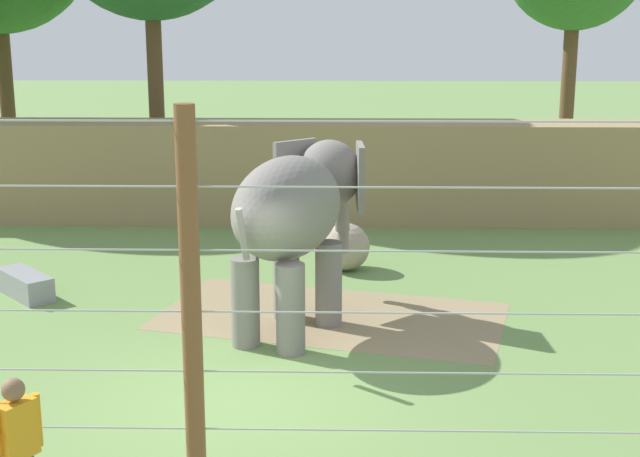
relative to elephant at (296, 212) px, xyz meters
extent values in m
plane|color=#6B8E4C|center=(-0.70, -2.83, -1.94)|extent=(120.00, 120.00, 0.00)
cube|color=#937F5B|center=(0.55, 0.63, -1.93)|extent=(6.31, 4.37, 0.01)
cube|color=#997F56|center=(-0.70, 8.06, -0.72)|extent=(36.00, 1.80, 2.43)
cylinder|color=gray|center=(-0.20, 0.52, -1.24)|extent=(0.44, 0.44, 1.39)
cylinder|color=gray|center=(0.51, 0.23, -1.24)|extent=(0.44, 0.44, 1.39)
cylinder|color=gray|center=(-0.75, -0.79, -1.24)|extent=(0.44, 0.44, 1.39)
cylinder|color=gray|center=(-0.04, -1.08, -1.24)|extent=(0.44, 0.44, 1.39)
ellipsoid|color=gray|center=(-0.12, -0.28, 0.13)|extent=(2.29, 2.93, 1.59)
ellipsoid|color=gray|center=(0.51, 1.22, 0.41)|extent=(1.39, 1.33, 1.15)
cube|color=gray|center=(-0.08, 1.36, 0.41)|extent=(0.73, 0.68, 1.10)
cube|color=gray|center=(1.02, 0.89, 0.41)|extent=(0.13, 0.90, 1.10)
cylinder|color=gray|center=(0.68, 1.61, 0.00)|extent=(0.48, 0.57, 0.62)
cylinder|color=gray|center=(0.72, 1.72, -0.44)|extent=(0.38, 0.43, 0.58)
cylinder|color=gray|center=(0.75, 1.79, -0.85)|extent=(0.27, 0.27, 0.55)
cylinder|color=gray|center=(-0.68, -1.61, 0.03)|extent=(0.21, 0.32, 0.80)
sphere|color=gray|center=(0.82, 3.48, -1.46)|extent=(0.95, 0.95, 0.95)
cylinder|color=brown|center=(-0.81, -5.18, 0.13)|extent=(0.21, 0.21, 4.13)
cylinder|color=#B7B7BC|center=(-0.70, -5.18, -1.19)|extent=(10.56, 0.02, 0.02)
cylinder|color=#B7B7BC|center=(-0.70, -5.18, -0.55)|extent=(10.56, 0.02, 0.02)
cylinder|color=#B7B7BC|center=(-0.70, -5.18, 0.10)|extent=(10.56, 0.02, 0.02)
cylinder|color=#B7B7BC|center=(-0.70, -5.18, 0.74)|extent=(10.56, 0.02, 0.02)
cylinder|color=#B7B7BC|center=(-0.70, -5.18, 1.39)|extent=(10.56, 0.02, 0.02)
cylinder|color=#B7B7BC|center=(-0.70, -5.18, 2.03)|extent=(10.56, 0.02, 0.02)
cube|color=orange|center=(-2.35, -6.08, -0.78)|extent=(0.37, 0.42, 0.56)
sphere|color=#846047|center=(-2.35, -6.08, -0.38)|extent=(0.22, 0.22, 0.22)
cylinder|color=orange|center=(-2.23, -5.87, -0.78)|extent=(0.12, 0.12, 0.54)
cube|color=black|center=(-2.29, -5.81, -1.00)|extent=(0.05, 0.07, 0.14)
cube|color=gray|center=(-5.00, 1.61, -1.72)|extent=(1.32, 1.36, 0.44)
cylinder|color=brown|center=(-4.56, 11.78, 0.77)|extent=(0.44, 0.44, 5.41)
cylinder|color=brown|center=(7.75, 14.37, 0.54)|extent=(0.44, 0.44, 4.96)
cylinder|color=brown|center=(-9.41, 13.27, 0.57)|extent=(0.44, 0.44, 5.01)
camera|label=1|loc=(0.68, -13.78, 3.02)|focal=50.29mm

